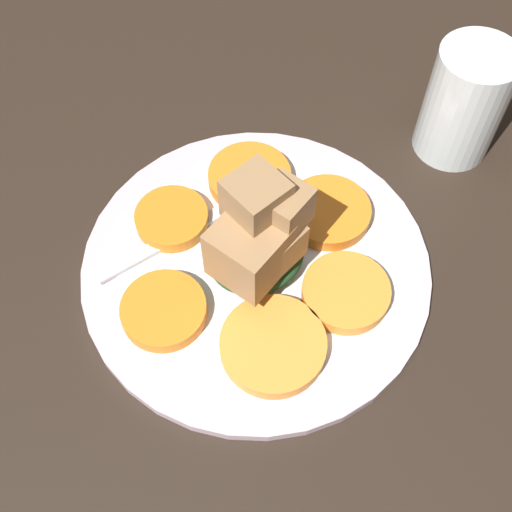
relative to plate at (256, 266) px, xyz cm
name	(u,v)px	position (x,y,z in cm)	size (l,w,h in cm)	color
table_slab	(256,276)	(0.00, 0.00, -1.52)	(120.00, 120.00, 2.00)	black
plate	(256,266)	(0.00, 0.00, 0.00)	(28.09, 28.09, 1.05)	silver
carrot_slice_0	(164,310)	(8.36, -0.54, 1.20)	(6.55, 6.55, 1.24)	orange
carrot_slice_1	(273,345)	(3.50, 6.71, 1.20)	(7.90, 7.90, 1.24)	orange
carrot_slice_2	(346,292)	(-3.69, 6.61, 1.20)	(6.82, 6.82, 1.24)	orange
carrot_slice_3	(329,213)	(-7.54, 0.16, 1.20)	(7.06, 7.06, 1.24)	orange
carrot_slice_4	(250,178)	(-4.49, -6.87, 1.20)	(7.16, 7.16, 1.24)	orange
carrot_slice_5	(172,219)	(3.23, -7.29, 1.20)	(6.06, 6.06, 1.24)	orange
center_pile	(257,238)	(0.23, 0.47, 4.93)	(8.56, 7.87, 10.26)	#1E4723
fork	(202,222)	(1.28, -5.76, 0.78)	(18.44, 2.62, 0.40)	silver
water_glass	(465,103)	(-22.47, 0.08, 4.72)	(6.82, 6.82, 10.48)	silver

